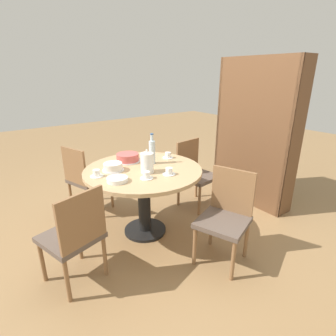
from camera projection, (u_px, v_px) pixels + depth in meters
ground_plane at (145, 231)px, 2.94m from camera, size 14.00×14.00×0.00m
dining_table at (144, 181)px, 2.73m from camera, size 1.21×1.21×0.74m
chair_a at (85, 178)px, 3.22m from camera, size 0.53×0.53×0.86m
chair_b at (75, 235)px, 2.08m from camera, size 0.52×0.52×0.86m
chair_c at (226, 215)px, 2.37m from camera, size 0.54×0.54×0.86m
chair_d at (195, 172)px, 3.40m from camera, size 0.47×0.47×0.86m
bookshelf at (254, 139)px, 3.39m from camera, size 1.10×0.28×1.86m
coffee_pot at (147, 162)px, 2.55m from camera, size 0.13×0.13×0.24m
water_bottle at (152, 151)px, 2.79m from camera, size 0.07×0.07×0.33m
cake_main at (128, 158)px, 2.88m from camera, size 0.27×0.27×0.09m
cake_second at (113, 167)px, 2.62m from camera, size 0.22×0.22×0.08m
cup_a at (168, 156)px, 3.01m from camera, size 0.12×0.12×0.07m
cup_b at (97, 174)px, 2.47m from camera, size 0.12×0.12×0.07m
cup_c at (147, 176)px, 2.42m from camera, size 0.12×0.12×0.07m
cup_d at (169, 172)px, 2.52m from camera, size 0.12×0.12×0.07m
plate_stack at (117, 179)px, 2.36m from camera, size 0.19×0.19×0.04m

